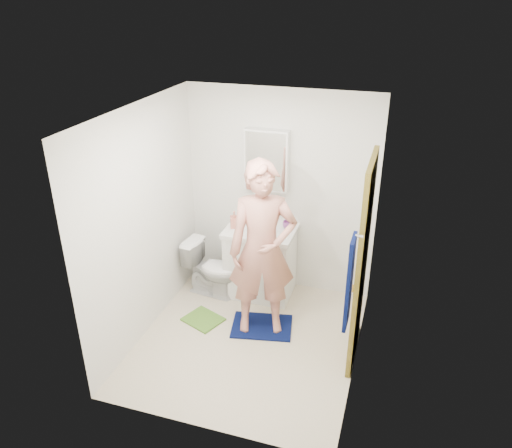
{
  "coord_description": "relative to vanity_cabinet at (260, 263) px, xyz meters",
  "views": [
    {
      "loc": [
        1.32,
        -3.97,
        3.37
      ],
      "look_at": [
        0.0,
        0.25,
        1.24
      ],
      "focal_mm": 35.0,
      "sensor_mm": 36.0,
      "label": 1
    }
  ],
  "objects": [
    {
      "name": "ceiling",
      "position": [
        0.15,
        -0.91,
        2.01
      ],
      "size": [
        2.2,
        2.4,
        0.02
      ],
      "primitive_type": "cube",
      "color": "white",
      "rests_on": "ground"
    },
    {
      "name": "sink_basin",
      "position": [
        0.0,
        0.0,
        0.44
      ],
      "size": [
        0.4,
        0.4,
        0.03
      ],
      "primitive_type": "cylinder",
      "color": "white",
      "rests_on": "countertop"
    },
    {
      "name": "green_rug",
      "position": [
        -0.44,
        -0.74,
        -0.39
      ],
      "size": [
        0.49,
        0.46,
        0.02
      ],
      "primitive_type": "cube",
      "rotation": [
        0.0,
        0.0,
        -0.39
      ],
      "color": "#558A2E",
      "rests_on": "floor"
    },
    {
      "name": "door",
      "position": [
        1.22,
        -0.76,
        0.62
      ],
      "size": [
        0.05,
        0.8,
        2.05
      ],
      "primitive_type": "cube",
      "color": "olive",
      "rests_on": "ground"
    },
    {
      "name": "soap_dispenser",
      "position": [
        -0.3,
        -0.05,
        0.55
      ],
      "size": [
        0.12,
        0.12,
        0.2
      ],
      "primitive_type": "imported",
      "rotation": [
        0.0,
        0.0,
        0.4
      ],
      "color": "#D37762",
      "rests_on": "countertop"
    },
    {
      "name": "wall_back",
      "position": [
        0.15,
        0.3,
        0.8
      ],
      "size": [
        2.2,
        0.02,
        2.4
      ],
      "primitive_type": "cube",
      "color": "silver",
      "rests_on": "ground"
    },
    {
      "name": "mirror_panel",
      "position": [
        0.0,
        0.16,
        1.2
      ],
      "size": [
        0.46,
        0.01,
        0.66
      ],
      "primitive_type": "cube",
      "color": "white",
      "rests_on": "wall_back"
    },
    {
      "name": "toilet",
      "position": [
        -0.54,
        -0.18,
        -0.07
      ],
      "size": [
        0.69,
        0.45,
        0.66
      ],
      "primitive_type": "imported",
      "rotation": [
        0.0,
        0.0,
        1.45
      ],
      "color": "white",
      "rests_on": "floor"
    },
    {
      "name": "medicine_cabinet",
      "position": [
        0.0,
        0.22,
        1.2
      ],
      "size": [
        0.5,
        0.12,
        0.7
      ],
      "primitive_type": "cube",
      "color": "white",
      "rests_on": "wall_back"
    },
    {
      "name": "wall_right",
      "position": [
        1.26,
        -0.91,
        0.8
      ],
      "size": [
        0.02,
        2.4,
        2.4
      ],
      "primitive_type": "cube",
      "color": "silver",
      "rests_on": "ground"
    },
    {
      "name": "toothbrush_cup",
      "position": [
        0.29,
        0.11,
        0.49
      ],
      "size": [
        0.14,
        0.14,
        0.09
      ],
      "primitive_type": "imported",
      "rotation": [
        0.0,
        0.0,
        0.25
      ],
      "color": "#8F4394",
      "rests_on": "countertop"
    },
    {
      "name": "floor",
      "position": [
        0.15,
        -0.91,
        -0.41
      ],
      "size": [
        2.2,
        2.4,
        0.02
      ],
      "primitive_type": "cube",
      "color": "beige",
      "rests_on": "ground"
    },
    {
      "name": "man",
      "position": [
        0.22,
        -0.67,
        0.56
      ],
      "size": [
        0.79,
        0.65,
        1.88
      ],
      "primitive_type": "imported",
      "rotation": [
        0.0,
        0.0,
        0.34
      ],
      "color": "tan",
      "rests_on": "bath_mat"
    },
    {
      "name": "towel",
      "position": [
        1.18,
        -1.48,
        0.85
      ],
      "size": [
        0.03,
        0.24,
        0.8
      ],
      "primitive_type": "cube",
      "color": "#071043",
      "rests_on": "wall_right"
    },
    {
      "name": "bath_mat",
      "position": [
        0.22,
        -0.66,
        -0.39
      ],
      "size": [
        0.72,
        0.57,
        0.02
      ],
      "primitive_type": "cube",
      "rotation": [
        0.0,
        0.0,
        0.19
      ],
      "color": "#071043",
      "rests_on": "floor"
    },
    {
      "name": "countertop",
      "position": [
        0.0,
        0.0,
        0.43
      ],
      "size": [
        0.79,
        0.59,
        0.05
      ],
      "primitive_type": "cube",
      "color": "white",
      "rests_on": "vanity_cabinet"
    },
    {
      "name": "faucet",
      "position": [
        0.0,
        0.18,
        0.51
      ],
      "size": [
        0.03,
        0.03,
        0.12
      ],
      "primitive_type": "cylinder",
      "color": "silver",
      "rests_on": "countertop"
    },
    {
      "name": "vanity_cabinet",
      "position": [
        0.0,
        0.0,
        0.0
      ],
      "size": [
        0.75,
        0.55,
        0.8
      ],
      "primitive_type": "cube",
      "color": "white",
      "rests_on": "floor"
    },
    {
      "name": "wall_left",
      "position": [
        -0.96,
        -0.91,
        0.8
      ],
      "size": [
        0.02,
        2.4,
        2.4
      ],
      "primitive_type": "cube",
      "color": "silver",
      "rests_on": "ground"
    },
    {
      "name": "door_knob",
      "position": [
        1.18,
        -1.08,
        0.55
      ],
      "size": [
        0.07,
        0.07,
        0.07
      ],
      "primitive_type": "sphere",
      "color": "gold",
      "rests_on": "door"
    },
    {
      "name": "wall_front",
      "position": [
        0.15,
        -2.12,
        0.8
      ],
      "size": [
        2.2,
        0.02,
        2.4
      ],
      "primitive_type": "cube",
      "color": "silver",
      "rests_on": "ground"
    },
    {
      "name": "towel_hook",
      "position": [
        1.22,
        -1.48,
        1.27
      ],
      "size": [
        0.06,
        0.02,
        0.02
      ],
      "primitive_type": "cylinder",
      "rotation": [
        0.0,
        1.57,
        0.0
      ],
      "color": "silver",
      "rests_on": "wall_right"
    }
  ]
}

